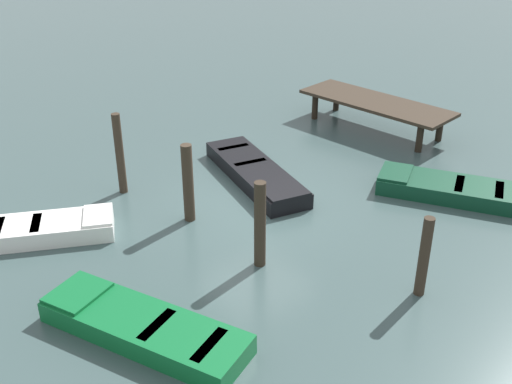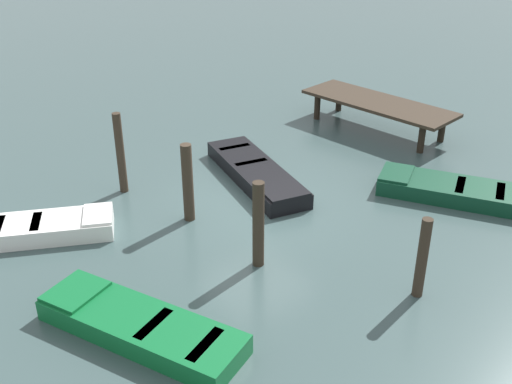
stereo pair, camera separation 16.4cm
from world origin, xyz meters
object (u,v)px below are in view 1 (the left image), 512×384
at_px(mooring_piling_mid_left, 120,154).
at_px(mooring_piling_center, 260,225).
at_px(rowboat_green, 143,327).
at_px(rowboat_black, 256,173).
at_px(rowboat_white, 48,228).
at_px(mooring_piling_near_right, 424,257).
at_px(dock_segment, 376,104).
at_px(rowboat_dark_green, 447,188).
at_px(mooring_piling_mid_right, 188,183).

bearing_deg(mooring_piling_mid_left, mooring_piling_center, 6.05).
bearing_deg(rowboat_green, rowboat_black, -79.16).
relative_size(rowboat_green, rowboat_white, 1.31).
relative_size(mooring_piling_near_right, mooring_piling_mid_left, 0.80).
bearing_deg(mooring_piling_near_right, mooring_piling_mid_left, -163.74).
xyz_separation_m(rowboat_white, mooring_piling_near_right, (6.73, 4.61, 0.64)).
bearing_deg(rowboat_white, mooring_piling_mid_left, 48.46).
relative_size(dock_segment, rowboat_dark_green, 1.39).
height_order(rowboat_green, rowboat_black, same).
relative_size(mooring_piling_center, mooring_piling_mid_left, 0.90).
bearing_deg(dock_segment, mooring_piling_mid_left, -104.63).
relative_size(rowboat_green, mooring_piling_mid_left, 1.90).
distance_m(mooring_piling_near_right, mooring_piling_mid_right, 5.58).
height_order(rowboat_green, mooring_piling_mid_right, mooring_piling_mid_right).
distance_m(dock_segment, rowboat_black, 5.35).
height_order(rowboat_green, rowboat_dark_green, same).
bearing_deg(dock_segment, mooring_piling_near_right, -49.84).
bearing_deg(mooring_piling_center, rowboat_black, 140.66).
xyz_separation_m(rowboat_green, mooring_piling_near_right, (2.43, 4.77, 0.64)).
bearing_deg(dock_segment, rowboat_black, -91.47).
height_order(rowboat_black, mooring_piling_near_right, mooring_piling_near_right).
xyz_separation_m(rowboat_black, mooring_piling_mid_right, (0.57, -2.55, 0.75)).
xyz_separation_m(dock_segment, mooring_piling_center, (3.44, -7.83, 0.13)).
bearing_deg(mooring_piling_mid_left, mooring_piling_near_right, 16.26).
bearing_deg(rowboat_white, rowboat_dark_green, -0.03).
xyz_separation_m(mooring_piling_mid_left, mooring_piling_mid_right, (2.29, 0.48, -0.11)).
bearing_deg(rowboat_green, mooring_piling_center, -103.97).
bearing_deg(rowboat_dark_green, rowboat_green, 59.29).
distance_m(rowboat_dark_green, mooring_piling_near_right, 4.49).
distance_m(rowboat_green, mooring_piling_mid_left, 5.83).
xyz_separation_m(dock_segment, mooring_piling_mid_right, (0.93, -7.86, 0.13)).
distance_m(rowboat_white, mooring_piling_mid_right, 3.30).
bearing_deg(mooring_piling_center, rowboat_green, -83.12).
xyz_separation_m(rowboat_white, mooring_piling_mid_right, (1.43, 2.88, 0.75)).
xyz_separation_m(dock_segment, rowboat_green, (3.81, -10.89, -0.62)).
bearing_deg(rowboat_dark_green, rowboat_white, 33.08).
height_order(dock_segment, rowboat_white, dock_segment).
bearing_deg(rowboat_green, rowboat_dark_green, -113.31).
xyz_separation_m(dock_segment, mooring_piling_near_right, (6.24, -6.12, 0.02)).
relative_size(rowboat_green, mooring_piling_near_right, 2.38).
xyz_separation_m(rowboat_black, rowboat_dark_green, (3.82, 3.13, 0.00)).
xyz_separation_m(rowboat_white, mooring_piling_center, (3.93, 2.91, 0.75)).
bearing_deg(mooring_piling_mid_right, rowboat_black, 102.55).
height_order(rowboat_white, mooring_piling_mid_right, mooring_piling_mid_right).
xyz_separation_m(mooring_piling_near_right, mooring_piling_mid_left, (-7.60, -2.21, 0.22)).
bearing_deg(mooring_piling_center, mooring_piling_mid_left, -173.95).
bearing_deg(mooring_piling_mid_right, rowboat_dark_green, 60.19).
bearing_deg(mooring_piling_near_right, rowboat_black, 172.09).
bearing_deg(rowboat_dark_green, dock_segment, -55.77).
height_order(rowboat_dark_green, mooring_piling_near_right, mooring_piling_near_right).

